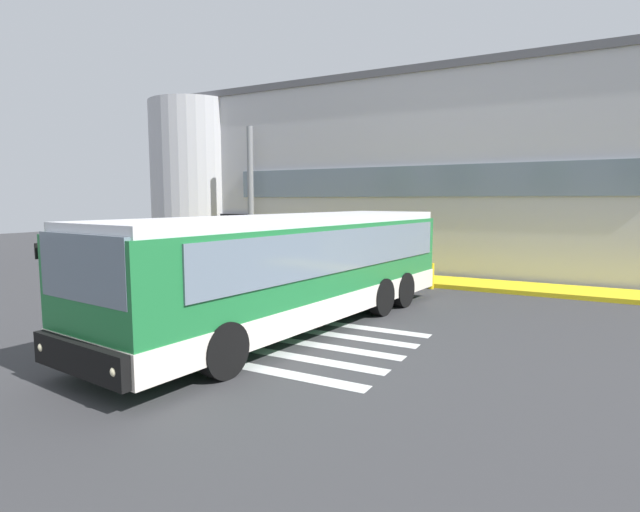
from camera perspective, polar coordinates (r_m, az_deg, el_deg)
ground_plane at (r=15.34m, az=-0.31°, el=-5.12°), size 80.00×90.00×0.02m
bay_paint_stripes at (r=10.83m, az=-1.63°, el=-9.98°), size 4.40×3.96×0.01m
terminal_building at (r=26.08m, az=10.74°, el=8.64°), size 24.15×13.80×8.26m
boarding_curb at (r=19.61m, az=6.41°, el=-2.37°), size 26.35×2.00×0.15m
entry_support_column at (r=23.03m, az=-7.97°, el=6.85°), size 0.28×0.28×6.21m
bus_main_foreground at (r=12.02m, az=-2.82°, el=-1.84°), size 4.24×11.18×2.70m
passenger_near_column at (r=21.91m, az=-7.60°, el=1.18°), size 0.59×0.26×1.68m
passenger_by_doorway at (r=21.51m, az=-5.78°, el=1.20°), size 0.52×0.50×1.68m
safety_bollard_yellow at (r=17.63m, az=12.65°, el=-2.25°), size 0.18×0.18×0.90m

